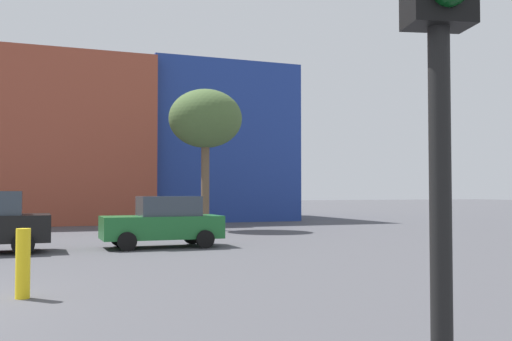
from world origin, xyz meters
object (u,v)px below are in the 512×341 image
Objects in this scene: traffic_light_near_right at (441,35)px; bare_tree_0 at (205,120)px; parked_car_3 at (163,222)px; bollard_yellow_0 at (23,263)px.

bare_tree_0 is at bearing -179.69° from traffic_light_near_right.
bare_tree_0 is (3.63, 7.74, 4.37)m from parked_car_3.
traffic_light_near_right reaches higher than parked_car_3.
traffic_light_near_right is 8.70m from bollard_yellow_0.
bare_tree_0 reaches higher than parked_car_3.
traffic_light_near_right is at bearing 83.17° from parked_car_3.
parked_car_3 is 9.23m from bollard_yellow_0.
bare_tree_0 reaches higher than traffic_light_near_right.
bollard_yellow_0 is at bearing -115.95° from bare_tree_0.
traffic_light_near_right is at bearing -103.04° from bare_tree_0.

